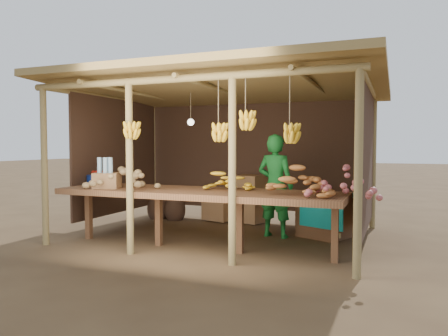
% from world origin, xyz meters
% --- Properties ---
extents(ground, '(60.00, 60.00, 0.00)m').
position_xyz_m(ground, '(0.00, 0.00, 0.00)').
color(ground, brown).
rests_on(ground, ground).
extents(stall_structure, '(4.70, 3.50, 2.43)m').
position_xyz_m(stall_structure, '(0.05, -0.04, 1.91)').
color(stall_structure, '#957F4D').
rests_on(stall_structure, ground).
extents(counter, '(3.90, 1.05, 0.80)m').
position_xyz_m(counter, '(0.00, -0.95, 0.74)').
color(counter, brown).
rests_on(counter, ground).
extents(potato_heap, '(1.05, 0.81, 0.36)m').
position_xyz_m(potato_heap, '(-1.03, -1.23, 0.98)').
color(potato_heap, '#93764C').
rests_on(potato_heap, counter).
extents(sweet_potato_heap, '(0.92, 0.57, 0.35)m').
position_xyz_m(sweet_potato_heap, '(1.38, -1.06, 0.98)').
color(sweet_potato_heap, '#A6622A').
rests_on(sweet_potato_heap, counter).
extents(onion_heap, '(0.89, 0.58, 0.36)m').
position_xyz_m(onion_heap, '(1.90, -1.10, 0.98)').
color(onion_heap, '#B65958').
rests_on(onion_heap, counter).
extents(banana_pile, '(0.61, 0.41, 0.35)m').
position_xyz_m(banana_pile, '(0.37, -0.73, 0.97)').
color(banana_pile, yellow).
rests_on(banana_pile, counter).
extents(tomato_basin, '(0.38, 0.38, 0.20)m').
position_xyz_m(tomato_basin, '(-1.90, -0.56, 0.88)').
color(tomato_basin, navy).
rests_on(tomato_basin, counter).
extents(bottle_box, '(0.41, 0.37, 0.43)m').
position_xyz_m(bottle_box, '(-1.28, -1.19, 0.97)').
color(bottle_box, '#936842').
rests_on(bottle_box, counter).
extents(vendor, '(0.62, 0.46, 1.57)m').
position_xyz_m(vendor, '(0.76, 0.21, 0.78)').
color(vendor, '#1A782B').
rests_on(vendor, ground).
extents(tarp_crate, '(0.93, 0.88, 0.88)m').
position_xyz_m(tarp_crate, '(1.45, 0.48, 0.36)').
color(tarp_crate, brown).
rests_on(tarp_crate, ground).
extents(carton_stack, '(1.21, 0.56, 0.84)m').
position_xyz_m(carton_stack, '(-0.18, 1.20, 0.37)').
color(carton_stack, '#936842').
rests_on(carton_stack, ground).
extents(burlap_sacks, '(0.77, 0.40, 0.54)m').
position_xyz_m(burlap_sacks, '(-1.57, 0.98, 0.24)').
color(burlap_sacks, '#482F21').
rests_on(burlap_sacks, ground).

